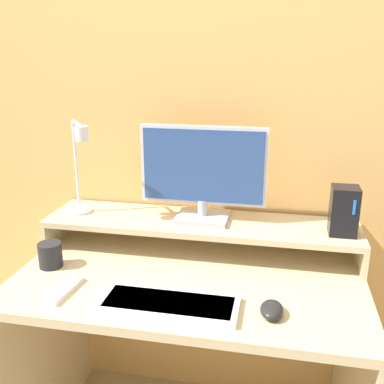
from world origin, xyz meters
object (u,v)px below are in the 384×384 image
Objects in this scene: router_dock at (344,211)px; mug at (50,255)px; remote_control at (64,290)px; monitor at (203,173)px; mouse at (272,310)px; desk_lamp at (80,168)px; keyboard at (169,304)px.

router_dock reaches higher than mug.
monitor is at bearing 48.17° from remote_control.
monitor is 0.56m from mouse.
mouse is 0.78m from mug.
desk_lamp is 0.85m from mouse.
mug is at bearing -102.39° from desk_lamp.
mug is (-0.04, -0.19, -0.26)m from desk_lamp.
router_dock is at bearing 12.22° from mug.
router_dock is at bearing -4.82° from monitor.
router_dock reaches higher than remote_control.
remote_control is at bearing 179.83° from mouse.
desk_lamp is 2.10× the size of remote_control.
keyboard is at bearing -176.88° from mouse.
router_dock is 0.46m from mouse.
monitor reaches higher than keyboard.
mouse is at bearing -56.27° from monitor.
keyboard is (-0.51, -0.38, -0.19)m from router_dock.
desk_lamp is 2.15× the size of router_dock.
monitor is 0.61m from mug.
keyboard is 2.38× the size of remote_control.
monitor is 1.27× the size of desk_lamp.
monitor is at bearing 86.81° from keyboard.
desk_lamp is 0.33m from mug.
mug is (-0.49, -0.25, -0.25)m from monitor.
desk_lamp reaches higher than remote_control.
keyboard reaches higher than remote_control.
mug is (-0.12, 0.15, 0.04)m from remote_control.
keyboard is 0.34m from remote_control.
mug is at bearing 129.34° from remote_control.
mouse is at bearing 3.12° from keyboard.
mug reaches higher than mouse.
remote_control is at bearing 176.97° from keyboard.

